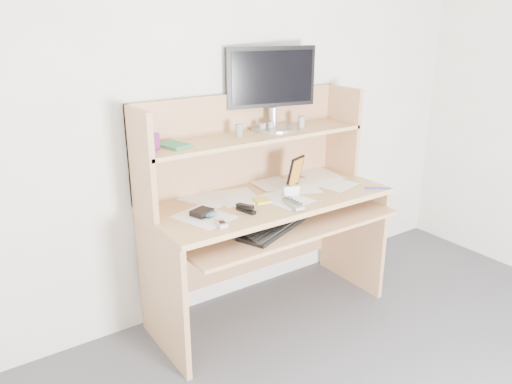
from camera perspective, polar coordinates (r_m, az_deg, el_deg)
back_wall at (r=2.96m, az=-2.07°, el=10.35°), size 3.60×0.04×2.50m
desk at (r=2.91m, az=0.60°, el=-1.15°), size 1.40×0.70×1.30m
paper_clutter at (r=2.82m, az=1.54°, el=-0.51°), size 1.32×0.54×0.01m
keyboard at (r=2.65m, az=2.04°, el=-3.94°), size 0.50×0.33×0.03m
tv_remote at (r=2.69m, az=4.24°, el=-1.29°), size 0.09×0.19×0.02m
flip_phone at (r=2.44m, az=-4.01°, el=-3.53°), size 0.05×0.09×0.02m
stapler at (r=2.60m, az=-1.16°, el=-1.82°), size 0.06×0.12×0.04m
wallet at (r=2.57m, az=-6.20°, el=-2.31°), size 0.12×0.11×0.03m
sticky_note_pad at (r=2.76m, az=0.68°, el=-0.97°), size 0.10×0.10×0.01m
digital_camera at (r=2.84m, az=4.01°, el=0.18°), size 0.10×0.07×0.06m
game_case at (r=2.96m, az=4.51°, el=2.32°), size 0.13×0.06×0.19m
blue_pen at (r=3.03m, az=13.73°, el=0.44°), size 0.13×0.10×0.01m
card_box at (r=2.55m, az=-11.57°, el=5.60°), size 0.07×0.04×0.09m
shelf_book at (r=2.61m, az=-9.40°, el=5.29°), size 0.16×0.19×0.02m
chip_stack_a at (r=2.94m, az=1.70°, el=7.51°), size 0.05×0.05×0.06m
chip_stack_b at (r=2.79m, az=-1.94°, el=7.02°), size 0.05×0.05×0.07m
chip_stack_c at (r=2.92m, az=0.73°, el=7.38°), size 0.04×0.04×0.05m
chip_stack_d at (r=3.02m, az=5.19°, el=7.94°), size 0.05×0.05×0.07m
monitor at (r=2.96m, az=1.79°, el=12.02°), size 0.55×0.28×0.48m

